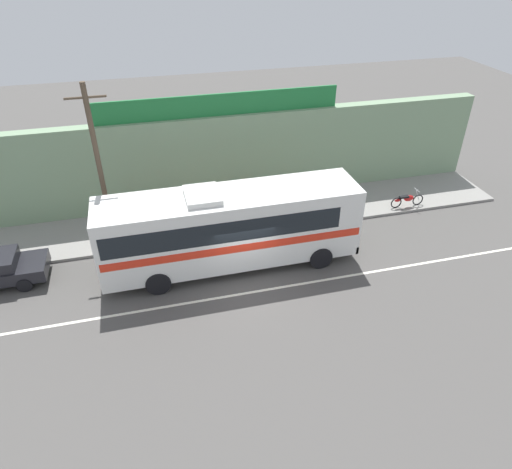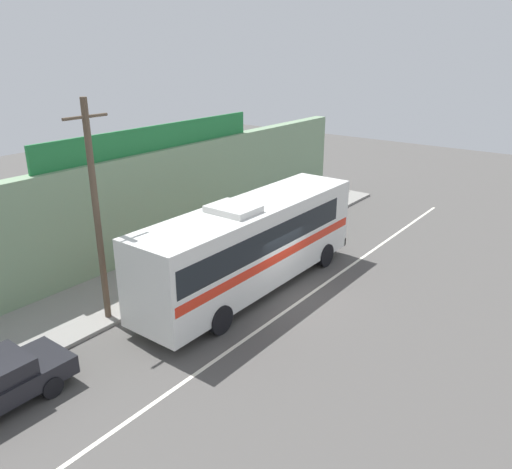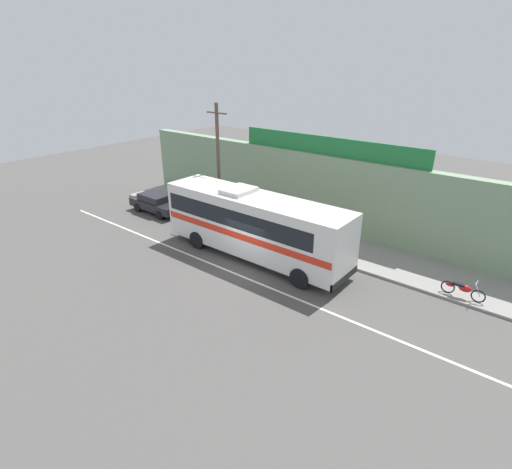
# 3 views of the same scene
# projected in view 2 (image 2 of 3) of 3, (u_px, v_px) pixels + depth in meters

# --- Properties ---
(ground_plane) EXTENTS (70.00, 70.00, 0.00)m
(ground_plane) POSITION_uv_depth(u_px,v_px,m) (284.00, 295.00, 20.04)
(ground_plane) COLOR #4F4C49
(sidewalk_slab) EXTENTS (30.00, 3.60, 0.14)m
(sidewalk_slab) POSITION_uv_depth(u_px,v_px,m) (189.00, 261.00, 22.96)
(sidewalk_slab) COLOR gray
(sidewalk_slab) RESTS_ON ground_plane
(storefront_facade) EXTENTS (30.00, 0.70, 4.80)m
(storefront_facade) POSITION_uv_depth(u_px,v_px,m) (153.00, 203.00, 23.36)
(storefront_facade) COLOR gray
(storefront_facade) RESTS_ON ground_plane
(storefront_billboard) EXTENTS (12.30, 0.12, 1.10)m
(storefront_billboard) POSITION_uv_depth(u_px,v_px,m) (157.00, 138.00, 22.70)
(storefront_billboard) COLOR #1E7538
(storefront_billboard) RESTS_ON storefront_facade
(road_center_stripe) EXTENTS (30.00, 0.14, 0.01)m
(road_center_stripe) POSITION_uv_depth(u_px,v_px,m) (301.00, 300.00, 19.58)
(road_center_stripe) COLOR silver
(road_center_stripe) RESTS_ON ground_plane
(intercity_bus) EXTENTS (11.07, 2.65, 3.78)m
(intercity_bus) POSITION_uv_depth(u_px,v_px,m) (251.00, 242.00, 19.74)
(intercity_bus) COLOR silver
(intercity_bus) RESTS_ON ground_plane
(utility_pole) EXTENTS (1.60, 0.22, 7.61)m
(utility_pole) POSITION_uv_depth(u_px,v_px,m) (96.00, 211.00, 16.80)
(utility_pole) COLOR brown
(utility_pole) RESTS_ON sidewalk_slab
(motorcycle_green) EXTENTS (1.88, 0.56, 0.94)m
(motorcycle_green) POSITION_uv_depth(u_px,v_px,m) (256.00, 236.00, 24.61)
(motorcycle_green) COLOR black
(motorcycle_green) RESTS_ON sidewalk_slab
(motorcycle_black) EXTENTS (1.91, 0.56, 0.94)m
(motorcycle_black) POSITION_uv_depth(u_px,v_px,m) (324.00, 205.00, 29.31)
(motorcycle_black) COLOR black
(motorcycle_black) RESTS_ON sidewalk_slab
(pedestrian_far_left) EXTENTS (0.30, 0.48, 1.74)m
(pedestrian_far_left) POSITION_uv_depth(u_px,v_px,m) (155.00, 260.00, 20.30)
(pedestrian_far_left) COLOR brown
(pedestrian_far_left) RESTS_ON sidewalk_slab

